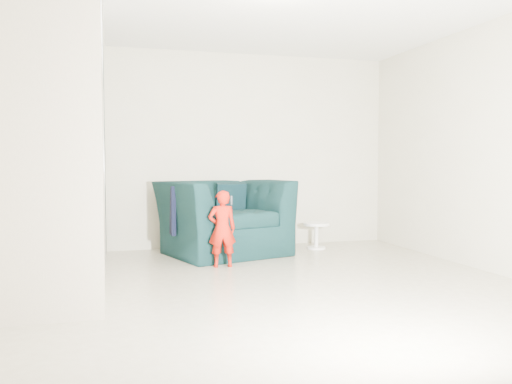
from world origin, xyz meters
TOP-DOWN VIEW (x-y plane):
  - floor at (0.00, 0.00)m, footprint 5.50×5.50m
  - back_wall at (0.00, 2.75)m, footprint 5.00×0.00m
  - front_wall at (0.00, -2.75)m, footprint 5.00×0.00m
  - right_wall at (2.50, 0.00)m, footprint 0.00×5.50m
  - armchair at (-0.02, 2.14)m, footprint 1.77×1.65m
  - toddler at (-0.22, 1.29)m, footprint 0.32×0.22m
  - side_table at (1.29, 2.21)m, footprint 0.36×0.36m
  - staircase at (-2.00, 0.55)m, footprint 1.02×3.03m
  - cushion at (0.14, 2.43)m, footprint 0.40×0.19m
  - throw at (-0.70, 2.09)m, footprint 0.05×0.53m
  - phone at (-0.12, 1.29)m, footprint 0.02×0.05m

SIDE VIEW (x-z plane):
  - floor at x=0.00m, z-range 0.00..0.00m
  - side_table at x=1.29m, z-range 0.06..0.42m
  - toddler at x=-0.22m, z-range 0.00..0.87m
  - armchair at x=-0.02m, z-range 0.00..0.95m
  - throw at x=-0.70m, z-range 0.30..0.90m
  - cushion at x=0.14m, z-range 0.52..0.92m
  - phone at x=-0.12m, z-range 0.71..0.81m
  - staircase at x=-2.00m, z-range -0.86..2.76m
  - right_wall at x=2.50m, z-range -1.40..4.10m
  - back_wall at x=0.00m, z-range -1.15..3.85m
  - front_wall at x=0.00m, z-range -1.15..3.85m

